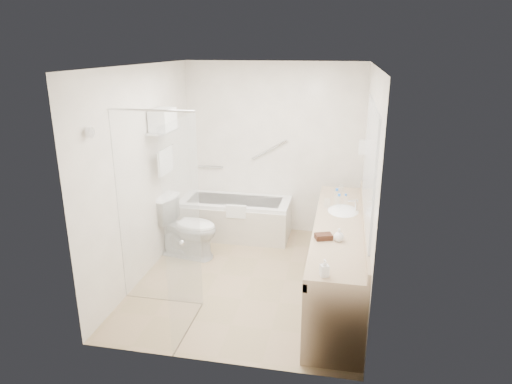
% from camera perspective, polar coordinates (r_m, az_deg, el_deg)
% --- Properties ---
extents(floor, '(3.20, 3.20, 0.00)m').
position_cam_1_polar(floor, '(5.67, -0.60, -10.58)').
color(floor, tan).
rests_on(floor, ground).
extents(ceiling, '(2.60, 3.20, 0.10)m').
position_cam_1_polar(ceiling, '(4.99, -0.69, 15.54)').
color(ceiling, white).
rests_on(ceiling, wall_back).
extents(wall_back, '(2.60, 0.10, 2.50)m').
position_cam_1_polar(wall_back, '(6.72, 2.15, 5.37)').
color(wall_back, white).
rests_on(wall_back, ground).
extents(wall_front, '(2.60, 0.10, 2.50)m').
position_cam_1_polar(wall_front, '(3.73, -5.68, -5.14)').
color(wall_front, white).
rests_on(wall_front, ground).
extents(wall_left, '(0.10, 3.20, 2.50)m').
position_cam_1_polar(wall_left, '(5.60, -13.79, 2.30)').
color(wall_left, white).
rests_on(wall_left, ground).
extents(wall_right, '(0.10, 3.20, 2.50)m').
position_cam_1_polar(wall_right, '(5.10, 13.81, 0.79)').
color(wall_right, white).
rests_on(wall_right, ground).
extents(bathtub, '(1.60, 0.73, 0.59)m').
position_cam_1_polar(bathtub, '(6.76, -2.62, -3.20)').
color(bathtub, white).
rests_on(bathtub, floor).
extents(grab_bar_short, '(0.40, 0.03, 0.03)m').
position_cam_1_polar(grab_bar_short, '(6.96, -5.68, 3.20)').
color(grab_bar_short, silver).
rests_on(grab_bar_short, wall_back).
extents(grab_bar_long, '(0.53, 0.03, 0.33)m').
position_cam_1_polar(grab_bar_long, '(6.69, 1.68, 5.32)').
color(grab_bar_long, silver).
rests_on(grab_bar_long, wall_back).
extents(shower_enclosure, '(0.96, 0.91, 2.11)m').
position_cam_1_polar(shower_enclosure, '(4.59, -10.77, -3.36)').
color(shower_enclosure, silver).
rests_on(shower_enclosure, floor).
extents(towel_shelf, '(0.24, 0.55, 0.81)m').
position_cam_1_polar(towel_shelf, '(5.75, -11.53, 8.01)').
color(towel_shelf, silver).
rests_on(towel_shelf, wall_left).
extents(vanity_counter, '(0.55, 2.70, 0.95)m').
position_cam_1_polar(vanity_counter, '(5.16, 10.30, -5.99)').
color(vanity_counter, tan).
rests_on(vanity_counter, floor).
extents(sink, '(0.40, 0.52, 0.14)m').
position_cam_1_polar(sink, '(5.47, 10.82, -2.61)').
color(sink, white).
rests_on(sink, vanity_counter).
extents(faucet, '(0.03, 0.03, 0.14)m').
position_cam_1_polar(faucet, '(5.43, 12.42, -1.61)').
color(faucet, silver).
rests_on(faucet, vanity_counter).
extents(mirror, '(0.02, 2.00, 1.20)m').
position_cam_1_polar(mirror, '(4.88, 14.01, 3.66)').
color(mirror, '#B3B9BF').
rests_on(mirror, wall_right).
extents(hairdryer_unit, '(0.08, 0.10, 0.18)m').
position_cam_1_polar(hairdryer_unit, '(6.07, 13.13, 5.48)').
color(hairdryer_unit, silver).
rests_on(hairdryer_unit, wall_right).
extents(toilet, '(0.89, 0.59, 0.81)m').
position_cam_1_polar(toilet, '(6.12, -8.53, -4.40)').
color(toilet, white).
rests_on(toilet, floor).
extents(amenity_basket, '(0.19, 0.16, 0.06)m').
position_cam_1_polar(amenity_basket, '(4.63, 8.44, -5.53)').
color(amenity_basket, '#402317').
rests_on(amenity_basket, vanity_counter).
extents(soap_bottle_a, '(0.12, 0.17, 0.07)m').
position_cam_1_polar(soap_bottle_a, '(3.93, 8.52, -9.90)').
color(soap_bottle_a, silver).
rests_on(soap_bottle_a, vanity_counter).
extents(soap_bottle_b, '(0.14, 0.16, 0.10)m').
position_cam_1_polar(soap_bottle_b, '(4.61, 10.31, -5.46)').
color(soap_bottle_b, silver).
rests_on(soap_bottle_b, vanity_counter).
extents(water_bottle_left, '(0.06, 0.06, 0.21)m').
position_cam_1_polar(water_bottle_left, '(5.43, 10.30, -1.35)').
color(water_bottle_left, silver).
rests_on(water_bottle_left, vanity_counter).
extents(water_bottle_mid, '(0.05, 0.05, 0.17)m').
position_cam_1_polar(water_bottle_mid, '(5.55, 11.10, -1.13)').
color(water_bottle_mid, silver).
rests_on(water_bottle_mid, vanity_counter).
extents(water_bottle_right, '(0.07, 0.07, 0.22)m').
position_cam_1_polar(water_bottle_right, '(5.58, 10.03, -0.72)').
color(water_bottle_right, silver).
rests_on(water_bottle_right, vanity_counter).
extents(drinking_glass_near, '(0.09, 0.09, 0.10)m').
position_cam_1_polar(drinking_glass_near, '(6.13, 10.56, 0.45)').
color(drinking_glass_near, silver).
rests_on(drinking_glass_near, vanity_counter).
extents(drinking_glass_far, '(0.09, 0.09, 0.10)m').
position_cam_1_polar(drinking_glass_far, '(5.54, 8.90, -1.38)').
color(drinking_glass_far, silver).
rests_on(drinking_glass_far, vanity_counter).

